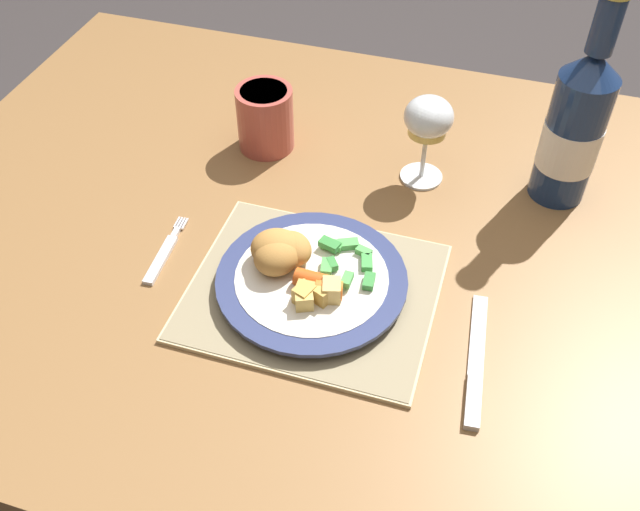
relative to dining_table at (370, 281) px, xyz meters
name	(u,v)px	position (x,y,z in m)	size (l,w,h in m)	color
ground_plane	(354,490)	(0.00, 0.00, -0.66)	(6.00, 6.00, 0.00)	#383333
dining_table	(370,281)	(0.00, 0.00, 0.00)	(1.38, 0.95, 0.74)	olive
placemat	(313,292)	(-0.05, -0.12, 0.09)	(0.31, 0.26, 0.01)	#CCB789
dinner_plate	(312,281)	(-0.05, -0.11, 0.10)	(0.24, 0.24, 0.02)	white
breaded_croquettes	(281,250)	(-0.10, -0.10, 0.13)	(0.09, 0.10, 0.04)	#B77F3D
green_beans_pile	(345,258)	(-0.02, -0.07, 0.12)	(0.09, 0.09, 0.01)	green
glazed_carrots	(321,285)	(-0.03, -0.13, 0.12)	(0.07, 0.04, 0.02)	orange
fork	(164,254)	(-0.26, -0.11, 0.09)	(0.02, 0.13, 0.01)	silver
table_knife	(475,370)	(0.17, -0.18, 0.09)	(0.04, 0.20, 0.01)	silver
wine_glass	(428,121)	(0.04, 0.15, 0.18)	(0.07, 0.07, 0.14)	silver
bottle	(575,127)	(0.23, 0.18, 0.20)	(0.08, 0.08, 0.31)	navy
roast_potatoes	(315,294)	(-0.04, -0.15, 0.12)	(0.06, 0.05, 0.03)	gold
drinking_cup	(265,117)	(-0.21, 0.16, 0.14)	(0.09, 0.09, 0.10)	#B24C42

